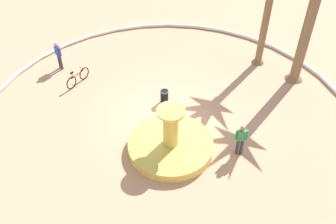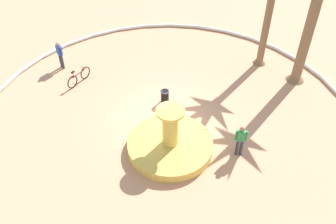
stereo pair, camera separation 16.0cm
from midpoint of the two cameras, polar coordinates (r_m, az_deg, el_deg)
The scene contains 7 objects.
ground_plane at distance 18.16m, azimuth 0.12°, elevation -1.09°, with size 80.00×80.00×0.00m, color tan.
plaza_curb at distance 18.10m, azimuth 0.12°, elevation -0.86°, with size 18.46×18.46×0.20m, color silver.
fountain at distance 16.51m, azimuth 0.61°, elevation -4.99°, with size 3.78×3.78×2.34m.
trash_bin at distance 18.89m, azimuth -0.24°, elevation 2.45°, with size 0.46×0.46×0.73m.
bicycle_red_frame at distance 20.72m, azimuth -13.26°, elevation 5.23°, with size 1.58×0.79×0.94m.
person_cyclist_helmet at distance 21.86m, azimuth -16.01°, elevation 8.59°, with size 0.27×0.52×1.69m.
person_cyclist_photo at distance 16.20m, azimuth 11.32°, elevation -4.12°, with size 0.44×0.37×1.67m.
Camera 2 is at (7.06, 11.28, 12.37)m, focal length 39.85 mm.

